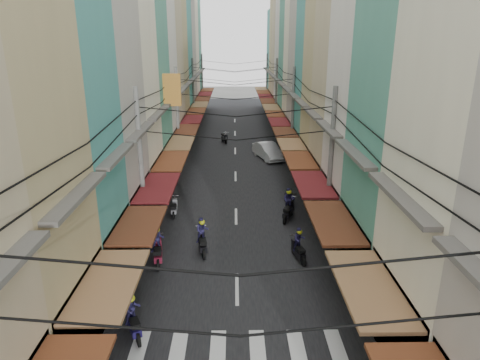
{
  "coord_description": "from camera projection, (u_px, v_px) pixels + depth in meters",
  "views": [
    {
      "loc": [
        -0.09,
        -18.19,
        10.43
      ],
      "look_at": [
        0.23,
        5.11,
        2.67
      ],
      "focal_mm": 32.0,
      "sensor_mm": 36.0,
      "label": 1
    }
  ],
  "objects": [
    {
      "name": "building_row_right",
      "position": [
        336.0,
        52.0,
        33.29
      ],
      "size": [
        7.8,
        68.98,
        22.59
      ],
      "color": "teal",
      "rests_on": "ground"
    },
    {
      "name": "white_car",
      "position": [
        268.0,
        159.0,
        38.84
      ],
      "size": [
        5.43,
        3.45,
        1.79
      ],
      "primitive_type": "imported",
      "rotation": [
        0.0,
        0.0,
        0.31
      ],
      "color": "silver",
      "rests_on": "ground"
    },
    {
      "name": "utility_poles",
      "position": [
        235.0,
        91.0,
        32.72
      ],
      "size": [
        10.2,
        66.13,
        8.2
      ],
      "color": "slate",
      "rests_on": "ground"
    },
    {
      "name": "traffic_sign",
      "position": [
        393.0,
        273.0,
        16.35
      ],
      "size": [
        0.1,
        0.58,
        2.64
      ],
      "color": "slate",
      "rests_on": "ground"
    },
    {
      "name": "road",
      "position": [
        235.0,
        156.0,
        39.53
      ],
      "size": [
        10.0,
        80.0,
        0.02
      ],
      "primitive_type": "cube",
      "color": "black",
      "rests_on": "ground"
    },
    {
      "name": "crosswalk",
      "position": [
        238.0,
        353.0,
        14.86
      ],
      "size": [
        7.55,
        2.4,
        0.01
      ],
      "color": "silver",
      "rests_on": "ground"
    },
    {
      "name": "parked_scooters",
      "position": [
        354.0,
        303.0,
        16.88
      ],
      "size": [
        12.77,
        13.14,
        1.01
      ],
      "color": "black",
      "rests_on": "ground"
    },
    {
      "name": "pedestrians",
      "position": [
        148.0,
        239.0,
        20.95
      ],
      "size": [
        11.1,
        21.85,
        2.22
      ],
      "color": "black",
      "rests_on": "ground"
    },
    {
      "name": "building_row_left",
      "position": [
        133.0,
        47.0,
        33.07
      ],
      "size": [
        7.8,
        67.67,
        23.7
      ],
      "color": "silver",
      "rests_on": "ground"
    },
    {
      "name": "sidewalk_left",
      "position": [
        165.0,
        156.0,
        39.44
      ],
      "size": [
        3.0,
        80.0,
        0.06
      ],
      "primitive_type": "cube",
      "color": "gray",
      "rests_on": "ground"
    },
    {
      "name": "sidewalk_right",
      "position": [
        305.0,
        156.0,
        39.61
      ],
      "size": [
        3.0,
        80.0,
        0.06
      ],
      "primitive_type": "cube",
      "color": "gray",
      "rests_on": "ground"
    },
    {
      "name": "market_umbrella",
      "position": [
        389.0,
        271.0,
        16.34
      ],
      "size": [
        2.13,
        2.13,
        2.25
      ],
      "color": "#B2B2B7",
      "rests_on": "ground"
    },
    {
      "name": "moving_scooters",
      "position": [
        223.0,
        224.0,
        23.85
      ],
      "size": [
        7.72,
        32.47,
        1.99
      ],
      "color": "black",
      "rests_on": "ground"
    },
    {
      "name": "bicycle",
      "position": [
        363.0,
        249.0,
        22.19
      ],
      "size": [
        1.78,
        0.99,
        1.16
      ],
      "primitive_type": "imported",
      "rotation": [
        0.0,
        0.0,
        1.35
      ],
      "color": "black",
      "rests_on": "ground"
    },
    {
      "name": "ground",
      "position": [
        237.0,
        266.0,
        20.56
      ],
      "size": [
        160.0,
        160.0,
        0.0
      ],
      "primitive_type": "plane",
      "color": "#60605B",
      "rests_on": "ground"
    }
  ]
}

